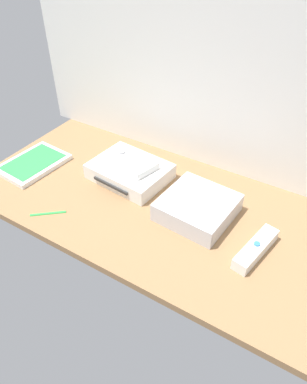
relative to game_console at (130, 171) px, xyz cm
name	(u,v)px	position (x,y,z in cm)	size (l,w,h in cm)	color
ground_plane	(153,206)	(11.76, -6.27, -3.20)	(100.00, 48.00, 2.00)	#936D47
back_wall	(204,54)	(11.76, 18.33, 29.80)	(110.00, 1.20, 64.00)	white
game_console	(130,171)	(0.00, 0.00, 0.00)	(22.41, 17.97, 4.40)	white
mini_computer	(197,207)	(23.39, -4.13, 0.44)	(18.22, 18.22, 5.30)	silver
game_case	(33,163)	(-28.07, -10.31, -1.44)	(15.02, 19.99, 1.56)	white
remote_wand	(256,249)	(40.38, -8.84, -0.69)	(6.19, 15.21, 3.40)	white
remote_classic_pad	(131,161)	(0.12, 0.72, 3.21)	(15.92, 11.29, 2.40)	white
stylus_pen	(48,213)	(-9.19, -23.74, -1.85)	(0.70, 0.70, 9.00)	green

